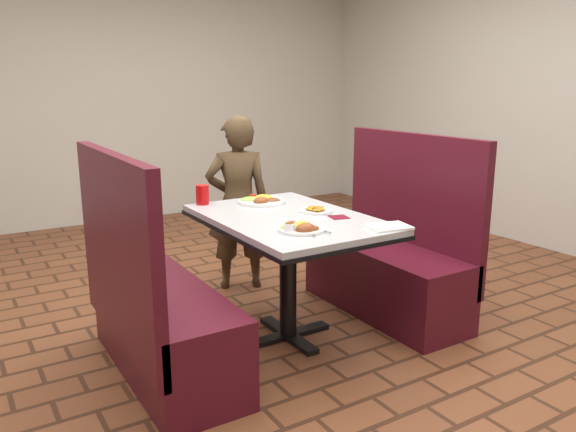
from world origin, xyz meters
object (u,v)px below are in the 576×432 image
object	(u,v)px
booth_bench_right	(391,263)
diner_person	(238,203)
red_tumbler	(202,195)
dining_table	(288,232)
booth_bench_left	(156,314)
far_dinner_plate	(261,199)
plantain_plate	(316,210)
near_dinner_plate	(301,226)

from	to	relation	value
booth_bench_right	diner_person	xyz separation A→B (m)	(-0.65, 0.94, 0.31)
diner_person	red_tumbler	world-z (taller)	diner_person
dining_table	booth_bench_right	distance (m)	0.86
dining_table	booth_bench_left	world-z (taller)	booth_bench_left
dining_table	booth_bench_left	xyz separation A→B (m)	(-0.80, 0.00, -0.32)
diner_person	far_dinner_plate	world-z (taller)	diner_person
far_dinner_plate	diner_person	bearing A→B (deg)	78.98
red_tumbler	dining_table	bearing A→B (deg)	-62.54
booth_bench_right	plantain_plate	world-z (taller)	booth_bench_right
booth_bench_left	far_dinner_plate	world-z (taller)	booth_bench_left
diner_person	far_dinner_plate	size ratio (longest dim) A/B	4.26
booth_bench_left	plantain_plate	size ratio (longest dim) A/B	6.34
booth_bench_left	near_dinner_plate	world-z (taller)	booth_bench_left
booth_bench_right	near_dinner_plate	xyz separation A→B (m)	(-0.92, -0.32, 0.45)
plantain_plate	booth_bench_right	bearing A→B (deg)	0.11
booth_bench_left	booth_bench_right	world-z (taller)	same
plantain_plate	red_tumbler	size ratio (longest dim) A/B	1.56
plantain_plate	dining_table	bearing A→B (deg)	179.65
near_dinner_plate	red_tumbler	world-z (taller)	red_tumbler
dining_table	far_dinner_plate	bearing A→B (deg)	83.46
booth_bench_right	near_dinner_plate	world-z (taller)	booth_bench_right
booth_bench_left	diner_person	bearing A→B (deg)	44.65
dining_table	diner_person	size ratio (longest dim) A/B	0.95
diner_person	plantain_plate	size ratio (longest dim) A/B	6.71
booth_bench_left	booth_bench_right	distance (m)	1.60
dining_table	diner_person	world-z (taller)	diner_person
booth_bench_left	plantain_plate	xyz separation A→B (m)	(0.99, -0.00, 0.43)
dining_table	near_dinner_plate	distance (m)	0.36
dining_table	far_dinner_plate	world-z (taller)	far_dinner_plate
near_dinner_plate	plantain_plate	world-z (taller)	near_dinner_plate
booth_bench_left	diner_person	distance (m)	1.37
dining_table	red_tumbler	xyz separation A→B (m)	(-0.29, 0.55, 0.16)
dining_table	booth_bench_right	xyz separation A→B (m)	(0.80, 0.00, -0.32)
red_tumbler	far_dinner_plate	bearing A→B (deg)	-25.04
near_dinner_plate	booth_bench_right	bearing A→B (deg)	19.06
near_dinner_plate	red_tumbler	xyz separation A→B (m)	(-0.17, 0.87, 0.03)
diner_person	red_tumbler	bearing A→B (deg)	62.59
near_dinner_plate	red_tumbler	size ratio (longest dim) A/B	2.04
dining_table	diner_person	xyz separation A→B (m)	(0.15, 0.94, -0.02)
booth_bench_right	diner_person	world-z (taller)	diner_person
diner_person	dining_table	bearing A→B (deg)	102.09
booth_bench_right	near_dinner_plate	size ratio (longest dim) A/B	4.84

